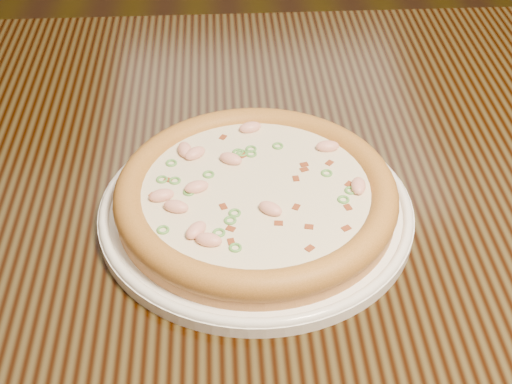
{
  "coord_description": "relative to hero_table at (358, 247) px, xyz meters",
  "views": [
    {
      "loc": [
        -0.28,
        -1.37,
        1.22
      ],
      "look_at": [
        -0.25,
        -0.84,
        0.78
      ],
      "focal_mm": 50.0,
      "sensor_mm": 36.0,
      "label": 1
    }
  ],
  "objects": [
    {
      "name": "pizza",
      "position": [
        -0.12,
        -0.05,
        0.13
      ],
      "size": [
        0.27,
        0.27,
        0.03
      ],
      "color": "tan",
      "rests_on": "plate"
    },
    {
      "name": "hero_table",
      "position": [
        0.0,
        0.0,
        0.0
      ],
      "size": [
        1.2,
        0.8,
        0.75
      ],
      "color": "black",
      "rests_on": "ground"
    },
    {
      "name": "plate",
      "position": [
        -0.12,
        -0.05,
        0.11
      ],
      "size": [
        0.31,
        0.31,
        0.02
      ],
      "color": "white",
      "rests_on": "hero_table"
    },
    {
      "name": "ground",
      "position": [
        0.13,
        0.79,
        -0.65
      ],
      "size": [
        9.0,
        9.0,
        0.0
      ],
      "primitive_type": "plane",
      "color": "black"
    }
  ]
}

